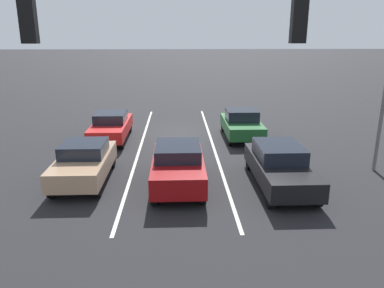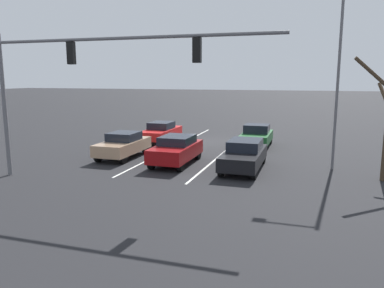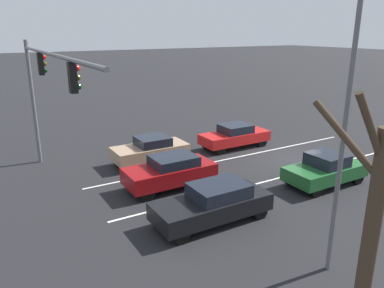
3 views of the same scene
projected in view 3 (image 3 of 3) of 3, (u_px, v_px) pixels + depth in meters
The scene contains 11 objects.
ground_plane at pixel (289, 159), 21.41m from camera, with size 240.00×240.00×0.00m, color black.
lane_stripe_left_divider at pixel (276, 179), 18.61m from camera, with size 0.12×17.35×0.01m, color silver.
lane_stripe_center_divider at pixel (233, 158), 21.60m from camera, with size 0.12×17.35×0.01m, color silver.
car_black_leftlane_front at pixel (213, 203), 14.29m from camera, with size 1.81×4.63×1.49m.
car_maroon_midlane_front at pixel (171, 171), 17.40m from camera, with size 1.85×4.21×1.52m.
car_tan_rightlane_front at pixel (151, 150), 20.62m from camera, with size 1.80×4.11×1.48m.
car_red_rightlane_second at pixel (235, 136), 23.36m from camera, with size 1.74×4.41×1.47m.
car_darkgreen_leftlane_second at pixel (325, 169), 17.75m from camera, with size 1.84×4.01×1.52m.
traffic_signal_gantry at pixel (44, 81), 16.23m from camera, with size 12.97×0.37×6.62m.
street_lamp_left_shoulder at pixel (341, 105), 10.30m from camera, with size 2.12×0.24×8.94m.
bare_tree_near at pixel (369, 225), 8.27m from camera, with size 1.88×2.16×5.99m.
Camera 3 is at (-14.55, 15.10, 7.11)m, focal length 35.00 mm.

